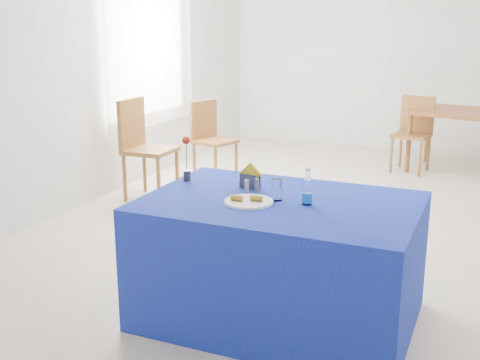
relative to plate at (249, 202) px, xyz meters
The scene contains 17 objects.
floor 2.16m from the plate, 88.77° to the left, with size 7.00×7.00×0.00m, color #C1B4A0.
room_shell 2.25m from the plate, 88.77° to the left, with size 7.00×7.00×7.00m.
window_pane 3.80m from the plate, 130.72° to the left, with size 0.04×1.50×1.60m, color white.
curtain 3.76m from the plate, 129.89° to the left, with size 0.04×1.75×1.85m, color white.
plate is the anchor object (origin of this frame).
drinking_glass 0.18m from the plate, 41.05° to the left, with size 0.06×0.06×0.13m, color white.
salt_shaker 0.20m from the plate, 116.46° to the left, with size 0.03×0.03×0.09m, color gray.
pepper_shaker 0.24m from the plate, 100.35° to the left, with size 0.03×0.03×0.09m, color slate.
blue_table 0.43m from the plate, 39.69° to the left, with size 1.60×1.10×0.76m.
water_bottle 0.34m from the plate, 19.35° to the left, with size 0.06×0.06×0.21m.
napkin_holder 0.33m from the plate, 111.25° to the left, with size 0.15×0.07×0.17m.
rose_vase 0.66m from the plate, 152.25° to the left, with size 0.05×0.05×0.30m.
oak_table 4.54m from the plate, 77.49° to the left, with size 1.48×1.11×0.76m.
chair_bg_left 4.34m from the plate, 85.23° to the left, with size 0.46×0.46×0.90m.
chair_win_a 2.86m from the plate, 135.00° to the left, with size 0.47×0.47×1.02m.
chair_win_b 3.49m from the plate, 120.01° to the left, with size 0.51×0.51×0.90m.
banana_pieces 0.03m from the plate, 119.04° to the right, with size 0.18×0.08×0.03m.
Camera 1 is at (1.24, -5.11, 1.80)m, focal length 45.00 mm.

